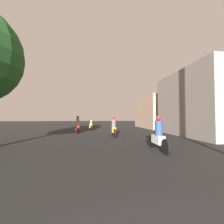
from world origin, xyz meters
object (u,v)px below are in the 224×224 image
at_px(motorcycle_orange, 114,128).
at_px(building_right_near, 201,104).
at_px(motorcycle_red, 78,126).
at_px(motorcycle_yellow, 91,125).
at_px(building_right_far, 159,113).
at_px(motorcycle_white, 158,137).

relative_size(motorcycle_orange, building_right_near, 0.25).
xyz_separation_m(motorcycle_red, motorcycle_yellow, (1.16, 2.64, -0.06)).
xyz_separation_m(motorcycle_yellow, building_right_far, (9.43, 2.99, 1.54)).
bearing_deg(building_right_near, motorcycle_yellow, 146.48).
relative_size(motorcycle_white, building_right_near, 0.28).
bearing_deg(motorcycle_red, motorcycle_white, -60.56).
bearing_deg(building_right_near, motorcycle_orange, 177.34).
height_order(motorcycle_yellow, building_right_near, building_right_near).
distance_m(motorcycle_red, building_right_near, 10.81).
bearing_deg(motorcycle_white, building_right_far, 62.46).
height_order(motorcycle_red, building_right_far, building_right_far).
height_order(motorcycle_white, building_right_far, building_right_far).
height_order(motorcycle_white, building_right_near, building_right_near).
bearing_deg(motorcycle_orange, building_right_far, 38.87).
xyz_separation_m(motorcycle_orange, building_right_far, (7.57, 8.59, 1.49)).
xyz_separation_m(motorcycle_orange, motorcycle_yellow, (-1.86, 5.60, -0.05)).
bearing_deg(motorcycle_yellow, motorcycle_red, -104.55).
height_order(motorcycle_yellow, building_right_far, building_right_far).
bearing_deg(motorcycle_yellow, building_right_near, -24.32).
distance_m(motorcycle_white, motorcycle_yellow, 11.19).
relative_size(motorcycle_red, building_right_far, 0.27).
xyz_separation_m(motorcycle_red, building_right_far, (10.59, 5.63, 1.48)).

